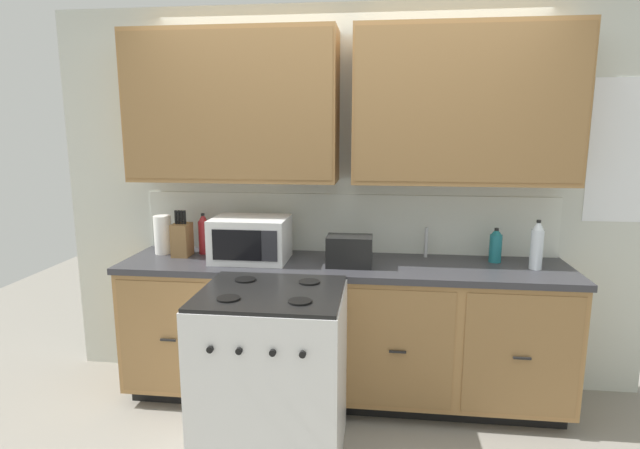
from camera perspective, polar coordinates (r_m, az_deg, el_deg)
ground_plane at (r=3.35m, az=1.98°, el=-21.30°), size 8.00×8.00×0.00m
wall_unit at (r=3.34m, az=2.97°, el=9.03°), size 4.00×0.40×2.57m
counter_run at (r=3.39m, az=2.51°, el=-11.73°), size 2.83×0.64×0.93m
stove_range at (r=2.87m, az=-5.36°, el=-16.33°), size 0.76×0.68×0.95m
microwave at (r=3.30m, az=-7.78°, el=-1.63°), size 0.48×0.37×0.28m
toaster at (r=3.15m, az=3.32°, el=-2.98°), size 0.28×0.18×0.19m
knife_block at (r=3.51m, az=-15.21°, el=-1.59°), size 0.11×0.14×0.31m
sink_faucet at (r=3.43m, az=11.80°, el=-1.97°), size 0.02×0.02×0.20m
paper_towel_roll at (r=3.62m, az=-17.20°, el=-1.09°), size 0.12×0.12×0.26m
bottle_clear at (r=3.33m, az=23.14°, el=-2.16°), size 0.07×0.07×0.30m
bottle_teal at (r=3.42m, az=19.09°, el=-2.24°), size 0.08×0.08×0.22m
bottle_red at (r=3.54m, az=-12.92°, el=-1.05°), size 0.07×0.07×0.28m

